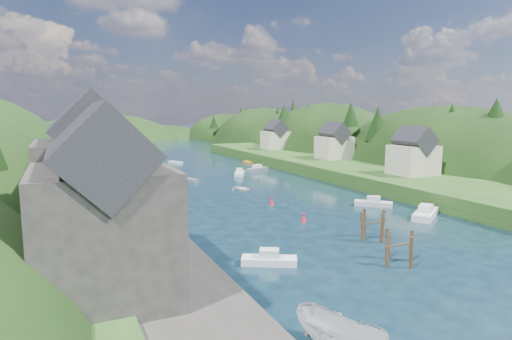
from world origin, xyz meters
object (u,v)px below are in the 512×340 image
piling_cluster_far (373,228)px  channel_buoy_far (272,201)px  piling_cluster_near (399,251)px  channel_buoy_near (304,218)px

piling_cluster_far → channel_buoy_far: piling_cluster_far is taller
channel_buoy_far → piling_cluster_near: bearing=-91.5°
piling_cluster_far → channel_buoy_near: (-2.83, 9.10, -0.77)m
channel_buoy_near → channel_buoy_far: 10.56m
piling_cluster_far → channel_buoy_near: 9.56m
piling_cluster_near → channel_buoy_near: 15.63m
piling_cluster_near → piling_cluster_far: (2.53, 6.52, 0.12)m
piling_cluster_far → channel_buoy_near: size_ratio=3.31×
piling_cluster_far → channel_buoy_far: size_ratio=3.31×
channel_buoy_near → channel_buoy_far: bearing=84.7°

